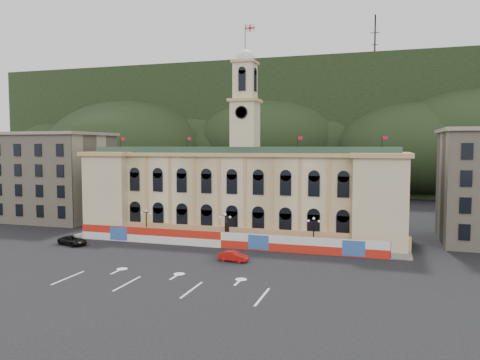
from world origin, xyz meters
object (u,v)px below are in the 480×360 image
(lamp_center, at_px, (225,226))
(red_sedan, at_px, (233,256))
(black_suv, at_px, (73,241))
(statue, at_px, (227,237))

(lamp_center, bearing_deg, red_sedan, -64.94)
(red_sedan, relative_size, black_suv, 0.76)
(lamp_center, bearing_deg, black_suv, -163.24)
(statue, distance_m, black_suv, 24.67)
(red_sedan, distance_m, black_suv, 27.84)
(red_sedan, bearing_deg, black_suv, 91.47)
(red_sedan, bearing_deg, lamp_center, 31.49)
(statue, xyz_separation_m, lamp_center, (0.00, -1.00, 1.89))
(red_sedan, height_order, black_suv, black_suv)
(statue, relative_size, black_suv, 0.66)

